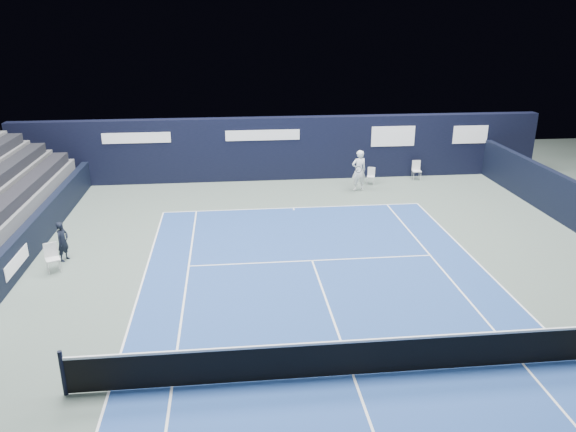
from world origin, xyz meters
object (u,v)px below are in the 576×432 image
folding_chair_back_a (371,173)px  line_judge_chair (52,256)px  tennis_player (359,170)px  folding_chair_back_b (416,169)px  tennis_net (354,356)px

folding_chair_back_a → line_judge_chair: line_judge_chair is taller
tennis_player → folding_chair_back_b: bearing=24.9°
folding_chair_back_b → tennis_net: bearing=-108.3°
folding_chair_back_a → line_judge_chair: 15.31m
line_judge_chair → tennis_net: tennis_net is taller
folding_chair_back_a → line_judge_chair: bearing=-125.2°
folding_chair_back_a → tennis_net: size_ratio=0.06×
folding_chair_back_a → tennis_player: bearing=-110.0°
folding_chair_back_b → tennis_net: size_ratio=0.07×
folding_chair_back_a → tennis_player: size_ratio=0.42×
folding_chair_back_a → tennis_net: 15.73m
line_judge_chair → tennis_net: 10.67m
folding_chair_back_a → line_judge_chair: size_ratio=0.86×
tennis_net → line_judge_chair: bearing=142.3°
folding_chair_back_a → tennis_net: bearing=-85.0°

